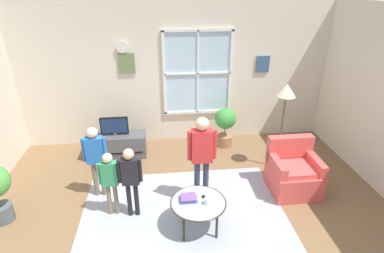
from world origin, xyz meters
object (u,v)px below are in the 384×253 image
Objects in this scene: person_green_shirt at (110,177)px; television at (114,126)px; armchair at (293,173)px; person_blue_shirt at (95,154)px; book_stack at (188,198)px; coffee_table at (198,204)px; person_black_shirt at (130,175)px; potted_plant_by_window at (225,123)px; person_red_shirt at (202,151)px; remote_near_books at (206,198)px; cup at (207,201)px; floor_lamp at (286,99)px; tv_stand at (117,145)px.

television is at bearing 94.28° from person_green_shirt.
armchair is 3.21m from person_blue_shirt.
armchair is at bearing 20.40° from book_stack.
television is 0.44× the size of person_blue_shirt.
coffee_table is 1.04m from person_black_shirt.
book_stack is 0.30× the size of potted_plant_by_window.
person_blue_shirt is at bearing 168.36° from person_red_shirt.
person_red_shirt reaches higher than person_blue_shirt.
television is 2.25m from potted_plant_by_window.
television reaches higher than book_stack.
remote_near_books is 1.11m from person_black_shirt.
person_blue_shirt reaches higher than armchair.
cup is at bearing -22.62° from person_black_shirt.
person_black_shirt is at bearing 157.64° from book_stack.
cup is 0.77m from person_red_shirt.
armchair is at bearing 26.48° from cup.
floor_lamp is (2.62, 1.05, 0.66)m from person_black_shirt.
person_black_shirt is at bearing 157.88° from coffee_table.
tv_stand is 0.95× the size of person_blue_shirt.
coffee_table is 0.15m from book_stack.
potted_plant_by_window is at bearing 71.70° from remote_near_books.
book_stack is 0.23× the size of person_black_shirt.
person_blue_shirt is 2.79m from potted_plant_by_window.
floor_lamp is (3.05, -0.78, 0.71)m from television.
potted_plant_by_window reaches higher than coffee_table.
tv_stand is 2.62m from remote_near_books.
tv_stand is 1.82m from person_green_shirt.
person_red_shirt is 1.83m from floor_lamp.
tv_stand is 2.29m from person_red_shirt.
cup is at bearing -136.81° from floor_lamp.
potted_plant_by_window is at bearing 66.53° from book_stack.
cup is 2.56m from potted_plant_by_window.
armchair is 0.83× the size of person_green_shirt.
coffee_table is at bearing -156.69° from armchair.
person_green_shirt is at bearing -61.38° from person_blue_shirt.
person_green_shirt is (0.27, -0.49, -0.11)m from person_blue_shirt.
cup is at bearing -26.57° from coffee_table.
armchair is 1.72m from remote_near_books.
remote_near_books is 0.71m from person_red_shirt.
cup is at bearing -88.56° from remote_near_books.
person_black_shirt is at bearing -76.69° from tv_stand.
television is at bearing 154.05° from armchair.
person_red_shirt reaches higher than television.
person_red_shirt is 0.89× the size of floor_lamp.
person_red_shirt is (0.26, 0.55, 0.43)m from book_stack.
armchair is 1.76m from cup.
tv_stand is 1.03× the size of person_black_shirt.
book_stack is 0.21× the size of person_blue_shirt.
person_blue_shirt reaches higher than television.
floor_lamp is at bearing 40.92° from remote_near_books.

